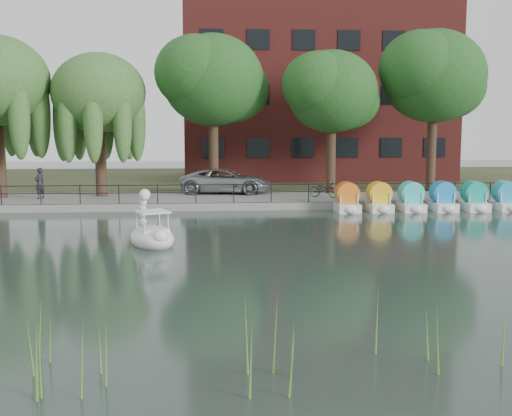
{
  "coord_description": "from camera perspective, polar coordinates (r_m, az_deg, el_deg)",
  "views": [
    {
      "loc": [
        -1.31,
        -20.46,
        4.5
      ],
      "look_at": [
        0.5,
        4.0,
        1.3
      ],
      "focal_mm": 45.0,
      "sensor_mm": 36.0,
      "label": 1
    }
  ],
  "objects": [
    {
      "name": "railing",
      "position": [
        33.9,
        -2.0,
        1.75
      ],
      "size": [
        32.0,
        0.05,
        1.0
      ],
      "color": "black",
      "rests_on": "promenade"
    },
    {
      "name": "broadleaf_right",
      "position": [
        38.7,
        6.77,
        10.18
      ],
      "size": [
        5.4,
        5.4,
        8.32
      ],
      "color": "#473323",
      "rests_on": "promenade"
    },
    {
      "name": "ground_plane",
      "position": [
        20.99,
        -0.56,
        -4.95
      ],
      "size": [
        120.0,
        120.0,
        0.0
      ],
      "primitive_type": "plane",
      "color": "#303F38"
    },
    {
      "name": "kerb",
      "position": [
        33.81,
        -1.98,
        0.12
      ],
      "size": [
        40.0,
        0.25,
        0.4
      ],
      "primitive_type": "cube",
      "color": "gray",
      "rests_on": "ground_plane"
    },
    {
      "name": "apartment_building",
      "position": [
        51.34,
        5.23,
        12.83
      ],
      "size": [
        20.0,
        10.07,
        18.0
      ],
      "color": "#4C1E16",
      "rests_on": "land_strip"
    },
    {
      "name": "broadleaf_far",
      "position": [
        41.44,
        15.55,
        11.18
      ],
      "size": [
        6.3,
        6.3,
        9.71
      ],
      "color": "#473323",
      "rests_on": "promenade"
    },
    {
      "name": "reed_bank",
      "position": [
        12.09,
        12.14,
        -11.55
      ],
      "size": [
        24.0,
        2.4,
        1.2
      ],
      "color": "#669938",
      "rests_on": "ground_plane"
    },
    {
      "name": "broadleaf_center",
      "position": [
        38.54,
        -3.84,
        11.23
      ],
      "size": [
        6.0,
        6.0,
        9.25
      ],
      "color": "#473323",
      "rests_on": "promenade"
    },
    {
      "name": "minivan",
      "position": [
        38.49,
        -2.71,
        2.59
      ],
      "size": [
        3.65,
        6.5,
        1.72
      ],
      "primitive_type": "imported",
      "rotation": [
        0.0,
        0.0,
        1.43
      ],
      "color": "gray",
      "rests_on": "promenade"
    },
    {
      "name": "swan_boat",
      "position": [
        24.34,
        -9.26,
        -2.24
      ],
      "size": [
        2.35,
        2.83,
        2.06
      ],
      "rotation": [
        0.0,
        0.0,
        0.4
      ],
      "color": "white",
      "rests_on": "ground_plane"
    },
    {
      "name": "land_strip",
      "position": [
        50.66,
        -2.74,
        2.53
      ],
      "size": [
        60.0,
        22.0,
        0.36
      ],
      "primitive_type": "cube",
      "color": "#47512D",
      "rests_on": "ground_plane"
    },
    {
      "name": "willow_mid",
      "position": [
        38.01,
        -13.81,
        9.86
      ],
      "size": [
        5.32,
        5.32,
        8.15
      ],
      "color": "#473323",
      "rests_on": "promenade"
    },
    {
      "name": "promenade",
      "position": [
        36.73,
        -2.16,
        0.7
      ],
      "size": [
        40.0,
        6.0,
        0.4
      ],
      "primitive_type": "cube",
      "color": "gray",
      "rests_on": "ground_plane"
    },
    {
      "name": "bicycle",
      "position": [
        36.47,
        6.1,
        1.72
      ],
      "size": [
        1.37,
        1.79,
        1.0
      ],
      "primitive_type": "imported",
      "rotation": [
        0.0,
        0.0,
        1.05
      ],
      "color": "gray",
      "rests_on": "promenade"
    },
    {
      "name": "pedestrian",
      "position": [
        37.61,
        -18.67,
        2.3
      ],
      "size": [
        0.79,
        0.86,
        1.98
      ],
      "primitive_type": "imported",
      "rotation": [
        0.0,
        0.0,
        4.14
      ],
      "color": "black",
      "rests_on": "promenade"
    },
    {
      "name": "pedal_boat_row",
      "position": [
        34.78,
        14.96,
        0.75
      ],
      "size": [
        9.65,
        1.7,
        1.4
      ],
      "color": "white",
      "rests_on": "ground_plane"
    }
  ]
}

